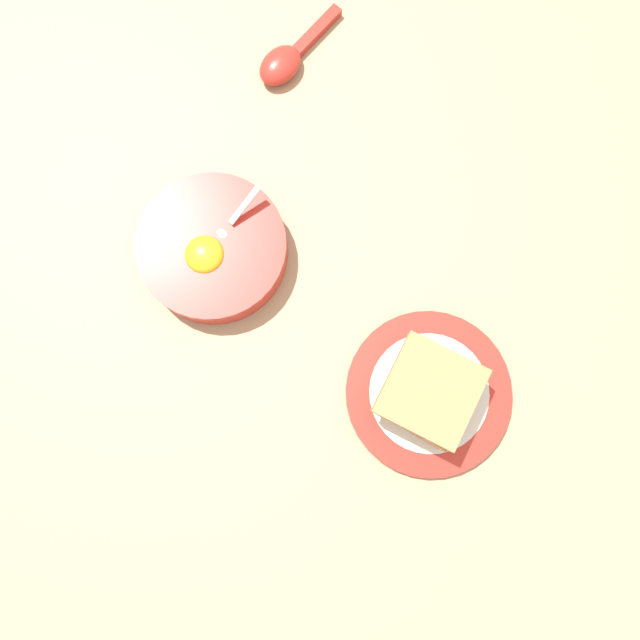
# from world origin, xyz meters

# --- Properties ---
(ground_plane) EXTENTS (3.00, 3.00, 0.00)m
(ground_plane) POSITION_xyz_m (0.00, 0.00, 0.00)
(ground_plane) COLOR tan
(egg_bowl) EXTENTS (0.18, 0.18, 0.07)m
(egg_bowl) POSITION_xyz_m (-0.13, -0.19, 0.02)
(egg_bowl) COLOR red
(egg_bowl) RESTS_ON ground_plane
(toast_plate) EXTENTS (0.20, 0.20, 0.01)m
(toast_plate) POSITION_xyz_m (0.18, -0.17, 0.01)
(toast_plate) COLOR red
(toast_plate) RESTS_ON ground_plane
(toast_sandwich) EXTENTS (0.11, 0.11, 0.06)m
(toast_sandwich) POSITION_xyz_m (0.18, -0.18, 0.04)
(toast_sandwich) COLOR tan
(toast_sandwich) RESTS_ON toast_plate
(soup_spoon) EXTENTS (0.05, 0.15, 0.03)m
(soup_spoon) POSITION_xyz_m (-0.21, 0.06, 0.01)
(soup_spoon) COLOR red
(soup_spoon) RESTS_ON ground_plane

